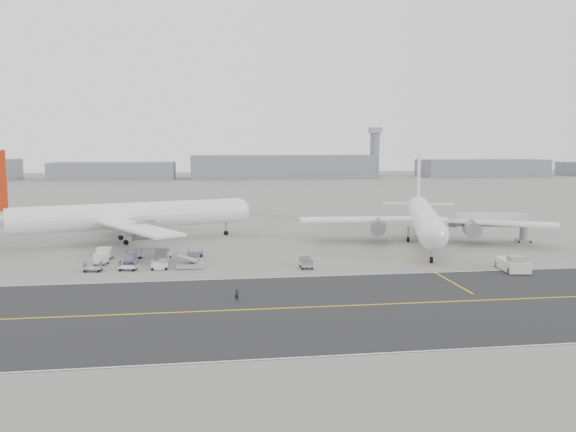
{
  "coord_description": "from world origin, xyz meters",
  "views": [
    {
      "loc": [
        -3.74,
        -82.27,
        19.09
      ],
      "look_at": [
        9.32,
        12.0,
        7.32
      ],
      "focal_mm": 35.0,
      "sensor_mm": 36.0,
      "label": 1
    }
  ],
  "objects": [
    {
      "name": "ground",
      "position": [
        0.0,
        0.0,
        0.0
      ],
      "size": [
        700.0,
        700.0,
        0.0
      ],
      "primitive_type": "plane",
      "color": "gray",
      "rests_on": "ground"
    },
    {
      "name": "pushback_tug",
      "position": [
        42.43,
        -2.7,
        1.06
      ],
      "size": [
        4.23,
        9.14,
        2.57
      ],
      "rotation": [
        0.0,
        0.0,
        -0.14
      ],
      "color": "beige",
      "rests_on": "ground"
    },
    {
      "name": "airliner_b",
      "position": [
        38.42,
        24.04,
        5.07
      ],
      "size": [
        48.32,
        49.29,
        17.57
      ],
      "rotation": [
        0.0,
        0.0,
        -0.31
      ],
      "color": "white",
      "rests_on": "ground"
    },
    {
      "name": "jet_bridge",
      "position": [
        51.78,
        22.95,
        4.19
      ],
      "size": [
        16.09,
        6.73,
        6.02
      ],
      "rotation": [
        0.0,
        0.0,
        -0.25
      ],
      "color": "gray",
      "rests_on": "ground"
    },
    {
      "name": "stray_dolly",
      "position": [
        11.01,
        3.44,
        0.0
      ],
      "size": [
        1.76,
        2.84,
        1.74
      ],
      "primitive_type": null,
      "rotation": [
        0.0,
        0.0,
        0.01
      ],
      "color": "silver",
      "rests_on": "ground"
    },
    {
      "name": "taxiway",
      "position": [
        5.02,
        -17.98,
        0.01
      ],
      "size": [
        220.0,
        59.0,
        0.03
      ],
      "color": "#2B2B2D",
      "rests_on": "ground"
    },
    {
      "name": "horizon_buildings",
      "position": [
        30.0,
        260.0,
        0.0
      ],
      "size": [
        520.0,
        28.0,
        28.0
      ],
      "primitive_type": null,
      "color": "slate",
      "rests_on": "ground"
    },
    {
      "name": "control_tower",
      "position": [
        100.0,
        265.0,
        16.25
      ],
      "size": [
        7.0,
        7.0,
        31.25
      ],
      "color": "slate",
      "rests_on": "ground"
    },
    {
      "name": "gse_cluster",
      "position": [
        -14.33,
        10.69,
        0.0
      ],
      "size": [
        24.52,
        19.47,
        2.08
      ],
      "primitive_type": null,
      "rotation": [
        0.0,
        0.0,
        -0.1
      ],
      "color": "#A0A0A6",
      "rests_on": "ground"
    },
    {
      "name": "ground_crew_a",
      "position": [
        -0.72,
        -14.12,
        0.79
      ],
      "size": [
        0.62,
        0.45,
        1.57
      ],
      "primitive_type": "imported",
      "rotation": [
        0.0,
        0.0,
        0.13
      ],
      "color": "black",
      "rests_on": "ground"
    },
    {
      "name": "airliner_a",
      "position": [
        -21.01,
        32.47,
        5.34
      ],
      "size": [
        52.1,
        51.06,
        18.53
      ],
      "rotation": [
        0.0,
        0.0,
        1.87
      ],
      "color": "white",
      "rests_on": "ground"
    }
  ]
}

